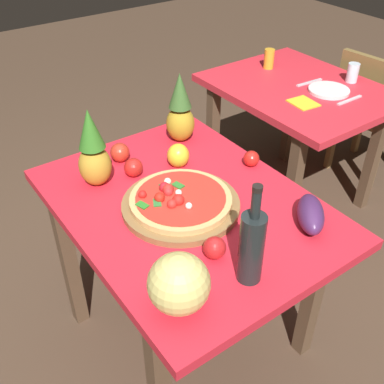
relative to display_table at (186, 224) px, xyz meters
name	(u,v)px	position (x,y,z in m)	size (l,w,h in m)	color
ground_plane	(187,332)	(0.00, 0.00, -0.67)	(10.00, 10.00, 0.00)	#4C3828
display_table	(186,224)	(0.00, 0.00, 0.00)	(1.11, 0.84, 0.77)	brown
background_table	(297,106)	(-0.49, 1.12, -0.01)	(0.98, 0.78, 0.77)	brown
dining_chair	(370,109)	(-0.42, 1.73, -0.18)	(0.43, 0.43, 0.85)	olive
pizza_board	(181,205)	(0.02, -0.03, 0.12)	(0.43, 0.43, 0.03)	olive
pizza	(179,199)	(0.01, -0.04, 0.15)	(0.37, 0.37, 0.06)	#E0AD67
wine_bottle	(252,246)	(0.42, -0.06, 0.23)	(0.08, 0.08, 0.34)	black
pineapple_left	(93,152)	(-0.30, -0.21, 0.25)	(0.13, 0.13, 0.32)	#BC8E2B
pineapple_right	(180,111)	(-0.39, 0.24, 0.25)	(0.12, 0.12, 0.31)	#AF8F23
melon	(179,284)	(0.38, -0.29, 0.19)	(0.18, 0.18, 0.18)	#DDCD71
bell_pepper	(178,156)	(-0.23, 0.12, 0.15)	(0.09, 0.09, 0.10)	yellow
eggplant	(311,214)	(0.35, 0.28, 0.15)	(0.20, 0.09, 0.09)	#472555
tomato_at_corner	(215,248)	(0.29, -0.09, 0.14)	(0.07, 0.07, 0.07)	red
tomato_by_bottle	(251,159)	(-0.05, 0.36, 0.14)	(0.07, 0.07, 0.07)	red
tomato_near_board	(120,152)	(-0.39, -0.06, 0.14)	(0.08, 0.08, 0.08)	red
tomato_beside_pepper	(133,167)	(-0.27, -0.07, 0.14)	(0.08, 0.08, 0.08)	red
drinking_glass_juice	(269,59)	(-0.79, 1.15, 0.16)	(0.06, 0.06, 0.11)	gold
drinking_glass_water	(353,73)	(-0.37, 1.39, 0.16)	(0.06, 0.06, 0.10)	silver
dinner_plate	(329,90)	(-0.35, 1.19, 0.11)	(0.22, 0.22, 0.02)	white
fork_utensil	(309,82)	(-0.49, 1.19, 0.11)	(0.02, 0.18, 0.01)	silver
knife_utensil	(350,100)	(-0.21, 1.19, 0.11)	(0.02, 0.18, 0.01)	silver
napkin_folded	(303,103)	(-0.33, 0.97, 0.11)	(0.14, 0.12, 0.01)	yellow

